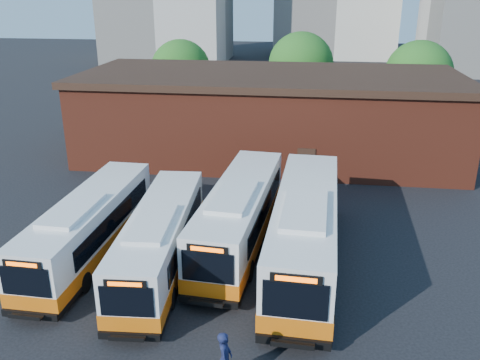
# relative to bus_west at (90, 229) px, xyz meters

# --- Properties ---
(ground) EXTENTS (220.00, 220.00, 0.00)m
(ground) POSITION_rel_bus_west_xyz_m (7.26, -2.39, -1.43)
(ground) COLOR black
(bus_west) EXTENTS (2.70, 11.64, 3.15)m
(bus_west) POSITION_rel_bus_west_xyz_m (0.00, 0.00, 0.00)
(bus_west) COLOR silver
(bus_west) RESTS_ON ground
(bus_midwest) EXTENTS (3.07, 11.51, 3.10)m
(bus_midwest) POSITION_rel_bus_west_xyz_m (3.78, -0.80, -0.02)
(bus_midwest) COLOR silver
(bus_midwest) RESTS_ON ground
(bus_mideast) EXTENTS (3.48, 12.49, 3.36)m
(bus_mideast) POSITION_rel_bus_west_xyz_m (7.06, 2.14, 0.10)
(bus_mideast) COLOR silver
(bus_mideast) RESTS_ON ground
(bus_east) EXTENTS (3.28, 13.47, 3.64)m
(bus_east) POSITION_rel_bus_west_xyz_m (10.37, 0.56, 0.22)
(bus_east) COLOR silver
(bus_east) RESTS_ON ground
(transit_worker) EXTENTS (0.54, 0.77, 2.02)m
(transit_worker) POSITION_rel_bus_west_xyz_m (7.94, -7.71, -0.42)
(transit_worker) COLOR #131939
(transit_worker) RESTS_ON ground
(depot_building) EXTENTS (28.60, 12.60, 6.40)m
(depot_building) POSITION_rel_bus_west_xyz_m (7.26, 17.61, 1.83)
(depot_building) COLOR maroon
(depot_building) RESTS_ON ground
(tree_west) EXTENTS (6.00, 6.00, 7.65)m
(tree_west) POSITION_rel_bus_west_xyz_m (-2.74, 29.61, 3.21)
(tree_west) COLOR #382314
(tree_west) RESTS_ON ground
(tree_mid) EXTENTS (6.56, 6.56, 8.36)m
(tree_mid) POSITION_rel_bus_west_xyz_m (9.26, 31.61, 3.65)
(tree_mid) COLOR #382314
(tree_mid) RESTS_ON ground
(tree_east) EXTENTS (6.24, 6.24, 7.96)m
(tree_east) POSITION_rel_bus_west_xyz_m (20.26, 28.61, 3.40)
(tree_east) COLOR #382314
(tree_east) RESTS_ON ground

